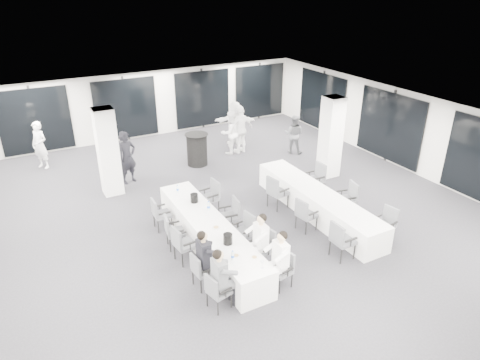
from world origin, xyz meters
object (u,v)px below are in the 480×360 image
object	(u,v)px
banquet_table_main	(210,235)
chair_main_right_fourth	(231,213)
chair_main_right_near	(283,267)
standing_guest_e	(238,120)
chair_main_left_near	(216,290)
chair_side_left_mid	(305,213)
chair_main_left_far	(159,212)
standing_guest_a	(127,154)
chair_main_right_second	(264,245)
ice_bucket_far	(194,198)
chair_main_left_fourth	(172,230)
chair_side_left_far	(276,190)
cocktail_table	(197,149)
standing_guest_d	(241,126)
banquet_table_side	(317,203)
chair_main_left_second	(201,269)
chair_side_right_near	(387,222)
chair_main_left_mid	(182,242)
standing_guest_h	(294,132)
chair_main_right_far	(211,194)
standing_guest_g	(39,142)
chair_side_right_mid	(349,197)
standing_guest_f	(235,120)
standing_guest_b	(231,130)
chair_side_right_far	(317,177)
chair_side_left_near	(341,238)
ice_bucket_near	(228,239)

from	to	relation	value
banquet_table_main	chair_main_right_fourth	distance (m)	0.96
chair_main_right_near	standing_guest_e	bearing A→B (deg)	-31.04
chair_main_left_near	chair_side_left_mid	size ratio (longest dim) A/B	0.90
chair_main_left_far	standing_guest_a	distance (m)	3.44
chair_side_left_mid	chair_main_right_second	bearing A→B (deg)	-73.49
chair_main_right_near	ice_bucket_far	distance (m)	3.41
chair_main_left_fourth	chair_side_left_far	bearing A→B (deg)	107.11
cocktail_table	chair_main_right_second	xyz separation A→B (m)	(-1.04, -6.47, -0.05)
chair_main_right_fourth	standing_guest_d	distance (m)	5.97
standing_guest_a	chair_main_right_near	bearing A→B (deg)	-95.76
banquet_table_side	chair_main_left_second	xyz separation A→B (m)	(-4.28, -1.41, 0.12)
standing_guest_e	chair_side_right_near	bearing A→B (deg)	175.53
chair_main_left_mid	standing_guest_h	distance (m)	8.08
chair_main_right_far	standing_guest_g	world-z (taller)	standing_guest_g
chair_side_right_mid	standing_guest_f	bearing A→B (deg)	13.89
chair_main_left_fourth	chair_main_right_far	bearing A→B (deg)	135.10
banquet_table_side	standing_guest_b	world-z (taller)	standing_guest_b
standing_guest_g	chair_side_right_mid	bearing A→B (deg)	3.91
chair_side_right_far	standing_guest_g	bearing A→B (deg)	49.44
chair_main_right_near	ice_bucket_far	xyz separation A→B (m)	(-0.73, 3.31, 0.38)
chair_side_right_mid	standing_guest_f	size ratio (longest dim) A/B	0.48
cocktail_table	chair_side_right_mid	size ratio (longest dim) A/B	1.20
chair_main_right_far	standing_guest_d	size ratio (longest dim) A/B	0.46
chair_main_right_far	chair_side_right_near	xyz separation A→B (m)	(3.45, -3.51, -0.05)
chair_side_right_mid	chair_side_right_near	bearing A→B (deg)	-167.71
chair_main_right_near	standing_guest_b	world-z (taller)	standing_guest_b
chair_side_left_near	chair_side_right_far	xyz separation A→B (m)	(1.68, 3.13, 0.01)
cocktail_table	chair_main_left_near	bearing A→B (deg)	-110.23
chair_main_right_second	standing_guest_f	distance (m)	8.46
chair_main_right_fourth	chair_side_right_far	distance (m)	3.55
chair_side_right_near	standing_guest_d	distance (m)	7.38
chair_main_left_mid	chair_main_left_far	xyz separation A→B (m)	(0.00, 1.72, -0.03)
chair_main_left_fourth	chair_main_left_far	xyz separation A→B (m)	(-0.00, 1.02, 0.00)
chair_main_left_far	chair_main_right_fourth	world-z (taller)	chair_main_right_fourth
chair_side_left_far	standing_guest_a	bearing A→B (deg)	-149.30
banquet_table_main	chair_main_right_near	xyz separation A→B (m)	(0.82, -2.12, 0.12)
banquet_table_main	chair_side_right_mid	size ratio (longest dim) A/B	5.06
chair_main_right_fourth	standing_guest_b	size ratio (longest dim) A/B	0.51
chair_side_right_near	chair_main_left_far	bearing A→B (deg)	47.04
chair_main_left_fourth	chair_main_right_second	xyz separation A→B (m)	(1.66, -1.74, 0.04)
chair_side_left_far	standing_guest_g	size ratio (longest dim) A/B	0.52
chair_main_right_second	chair_main_right_far	distance (m)	2.98
chair_side_right_mid	standing_guest_f	distance (m)	6.82
chair_main_left_far	chair_main_right_far	size ratio (longest dim) A/B	0.93
chair_side_right_far	standing_guest_h	world-z (taller)	standing_guest_h
chair_side_left_far	chair_side_right_mid	xyz separation A→B (m)	(1.67, -1.29, -0.02)
chair_main_left_near	chair_side_left_mid	distance (m)	3.83
banquet_table_main	standing_guest_d	distance (m)	6.81
chair_side_left_mid	ice_bucket_near	world-z (taller)	ice_bucket_near
chair_main_right_near	standing_guest_a	xyz separation A→B (m)	(-1.59, 7.02, 0.53)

